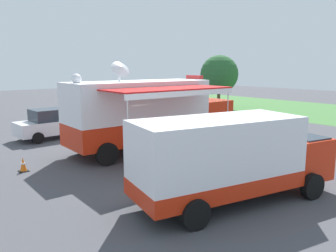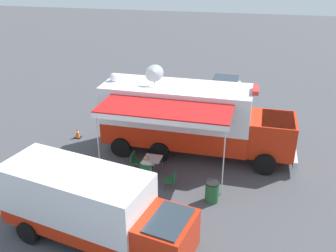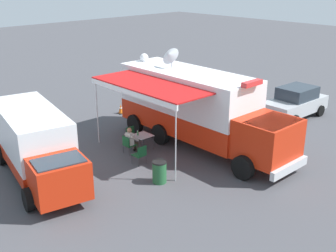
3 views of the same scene
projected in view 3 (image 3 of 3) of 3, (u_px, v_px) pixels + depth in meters
name	position (u px, v px, depth m)	size (l,w,h in m)	color
ground_plane	(186.00, 140.00, 20.82)	(100.00, 100.00, 0.00)	#47474C
lot_stripe	(247.00, 142.00, 20.66)	(0.12, 4.80, 0.01)	silver
command_truck	(198.00, 107.00, 19.61)	(4.98, 9.54, 4.53)	red
folding_table	(142.00, 136.00, 19.51)	(0.82, 0.82, 0.73)	silver
water_bottle	(138.00, 133.00, 19.45)	(0.07, 0.07, 0.22)	#3F9959
folding_chair_at_table	(128.00, 144.00, 19.10)	(0.49, 0.49, 0.87)	#19562D
folding_chair_beside_table	(132.00, 134.00, 20.16)	(0.49, 0.49, 0.87)	#19562D
folding_chair_spare_by_truck	(140.00, 154.00, 18.04)	(0.49, 0.49, 0.87)	#19562D
seated_responder	(131.00, 140.00, 19.17)	(0.67, 0.56, 1.25)	silver
trash_bin	(159.00, 172.00, 16.53)	(0.57, 0.57, 0.91)	#235B33
traffic_cone	(121.00, 109.00, 24.66)	(0.36, 0.36, 0.58)	black
support_truck	(36.00, 145.00, 16.74)	(3.44, 7.08, 2.70)	white
car_behind_truck	(226.00, 93.00, 25.76)	(2.14, 4.27, 1.76)	silver
car_far_corner	(295.00, 102.00, 23.88)	(4.29, 2.18, 1.76)	#B2B5BA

